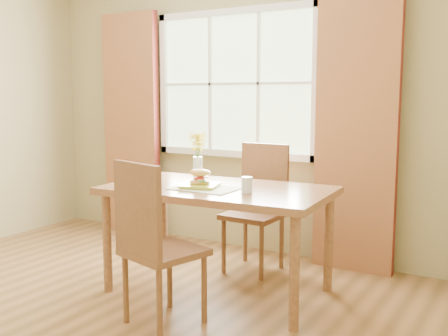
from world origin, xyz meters
name	(u,v)px	position (x,y,z in m)	size (l,w,h in m)	color
room	(79,103)	(0.00, 0.00, 1.35)	(4.24, 3.84, 2.74)	brown
window	(235,84)	(0.00, 1.87, 1.50)	(1.62, 0.06, 1.32)	#BBE0A9
curtain_left	(131,125)	(-1.15, 1.78, 1.10)	(0.65, 0.08, 2.20)	maroon
curtain_right	(356,134)	(1.15, 1.78, 1.10)	(0.65, 0.08, 2.20)	maroon
dining_table	(218,198)	(0.47, 0.82, 0.68)	(1.62, 0.98, 0.76)	#905F37
chair_near	(152,238)	(0.45, 0.11, 0.56)	(0.52, 0.52, 1.02)	brown
chair_far	(259,201)	(0.48, 1.44, 0.55)	(0.43, 0.43, 1.01)	brown
placemat	(205,188)	(0.43, 0.72, 0.76)	(0.45, 0.33, 0.01)	beige
plate	(200,186)	(0.39, 0.72, 0.77)	(0.25, 0.25, 0.01)	gold
croissant_sandwich	(200,177)	(0.39, 0.72, 0.83)	(0.18, 0.14, 0.12)	#F6CC53
water_glass	(247,185)	(0.76, 0.71, 0.81)	(0.07, 0.07, 0.11)	silver
flower_vase	(198,150)	(0.18, 1.00, 0.99)	(0.15, 0.15, 0.36)	silver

